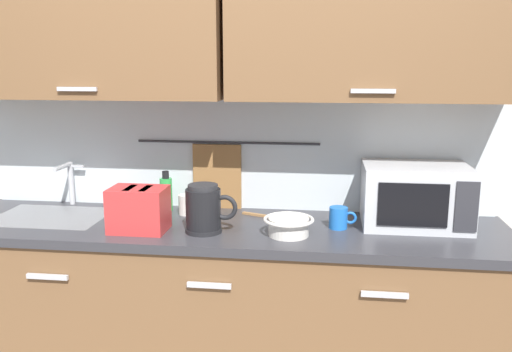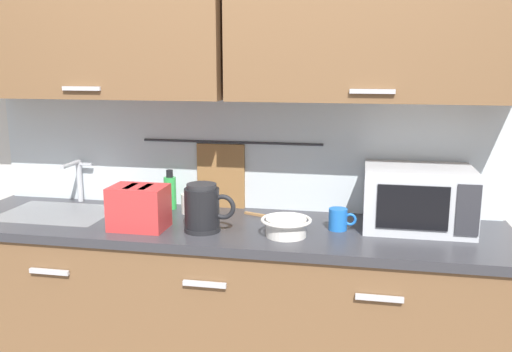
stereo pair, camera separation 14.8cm
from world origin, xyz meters
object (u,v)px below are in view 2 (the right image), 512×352
object	(u,v)px
dish_soap_bottle	(170,192)
electric_kettle	(203,208)
mug_near_sink	(190,203)
microwave	(418,198)
toaster	(139,207)
mixing_bowl	(286,226)
mug_by_kettle	(339,219)
wooden_spoon	(276,218)

from	to	relation	value
dish_soap_bottle	electric_kettle	bearing A→B (deg)	-50.31
electric_kettle	mug_near_sink	distance (m)	0.30
microwave	toaster	bearing A→B (deg)	-168.31
mixing_bowl	mug_by_kettle	distance (m)	0.25
microwave	toaster	xyz separation A→B (m)	(-1.19, -0.25, -0.04)
electric_kettle	dish_soap_bottle	distance (m)	0.41
electric_kettle	microwave	bearing A→B (deg)	13.99
mug_near_sink	toaster	distance (m)	0.32
toaster	wooden_spoon	world-z (taller)	toaster
microwave	electric_kettle	xyz separation A→B (m)	(-0.91, -0.23, -0.03)
dish_soap_bottle	mug_by_kettle	size ratio (longest dim) A/B	1.63
mug_near_sink	wooden_spoon	world-z (taller)	mug_near_sink
microwave	wooden_spoon	world-z (taller)	microwave
dish_soap_bottle	mixing_bowl	world-z (taller)	dish_soap_bottle
electric_kettle	dish_soap_bottle	bearing A→B (deg)	129.69
microwave	wooden_spoon	bearing A→B (deg)	178.71
electric_kettle	mixing_bowl	bearing A→B (deg)	-0.03
microwave	mug_by_kettle	bearing A→B (deg)	-163.67
mug_near_sink	mixing_bowl	bearing A→B (deg)	-27.37
toaster	wooden_spoon	xyz separation A→B (m)	(0.56, 0.26, -0.09)
microwave	mixing_bowl	xyz separation A→B (m)	(-0.55, -0.23, -0.09)
wooden_spoon	mixing_bowl	bearing A→B (deg)	-71.56
mug_near_sink	toaster	size ratio (longest dim) A/B	0.47
microwave	toaster	world-z (taller)	microwave
electric_kettle	dish_soap_bottle	xyz separation A→B (m)	(-0.26, 0.32, -0.01)
toaster	mixing_bowl	bearing A→B (deg)	1.80
mug_near_sink	wooden_spoon	bearing A→B (deg)	-2.72
dish_soap_bottle	mug_by_kettle	distance (m)	0.86
mixing_bowl	wooden_spoon	bearing A→B (deg)	108.44
electric_kettle	dish_soap_bottle	world-z (taller)	electric_kettle
microwave	mug_by_kettle	xyz separation A→B (m)	(-0.33, -0.10, -0.09)
wooden_spoon	dish_soap_bottle	bearing A→B (deg)	171.89
dish_soap_bottle	mixing_bowl	distance (m)	0.70
dish_soap_bottle	mug_by_kettle	world-z (taller)	dish_soap_bottle
mug_by_kettle	wooden_spoon	distance (m)	0.32
microwave	dish_soap_bottle	distance (m)	1.17
toaster	dish_soap_bottle	bearing A→B (deg)	86.55
electric_kettle	mug_near_sink	xyz separation A→B (m)	(-0.14, 0.26, -0.05)
electric_kettle	toaster	world-z (taller)	electric_kettle
mug_by_kettle	wooden_spoon	xyz separation A→B (m)	(-0.29, 0.11, -0.04)
toaster	mug_by_kettle	xyz separation A→B (m)	(0.86, 0.15, -0.05)
mixing_bowl	mug_by_kettle	world-z (taller)	mug_by_kettle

